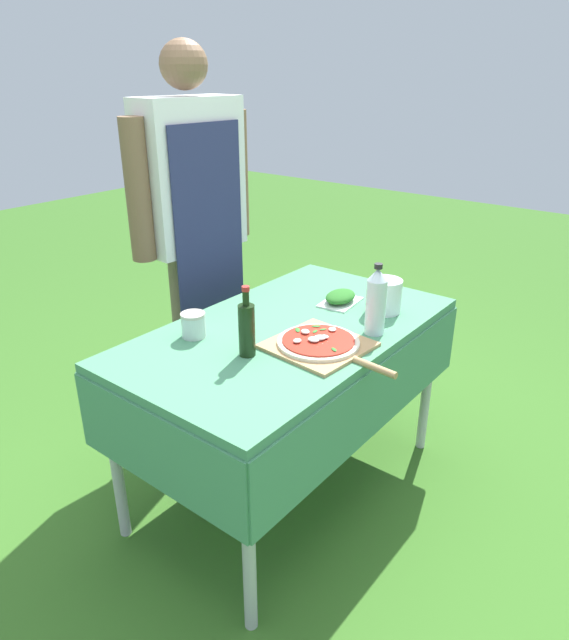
% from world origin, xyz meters
% --- Properties ---
extents(ground_plane, '(12.00, 12.00, 0.00)m').
position_xyz_m(ground_plane, '(0.00, 0.00, 0.00)').
color(ground_plane, '#386B23').
extents(prep_table, '(1.34, 0.78, 0.74)m').
position_xyz_m(prep_table, '(0.00, 0.00, 0.66)').
color(prep_table, '#478960').
rests_on(prep_table, ground).
extents(person_cook, '(0.65, 0.25, 1.75)m').
position_xyz_m(person_cook, '(0.21, 0.71, 1.03)').
color(person_cook, '#70604C').
rests_on(person_cook, ground).
extents(pizza_on_peel, '(0.34, 0.49, 0.05)m').
position_xyz_m(pizza_on_peel, '(-0.06, -0.19, 0.75)').
color(pizza_on_peel, tan).
rests_on(pizza_on_peel, prep_table).
extents(oil_bottle, '(0.06, 0.06, 0.25)m').
position_xyz_m(oil_bottle, '(-0.26, -0.03, 0.84)').
color(oil_bottle, black).
rests_on(oil_bottle, prep_table).
extents(water_bottle, '(0.07, 0.07, 0.27)m').
position_xyz_m(water_bottle, '(0.16, -0.27, 0.87)').
color(water_bottle, silver).
rests_on(water_bottle, prep_table).
extents(herb_container, '(0.20, 0.15, 0.05)m').
position_xyz_m(herb_container, '(0.33, -0.02, 0.77)').
color(herb_container, silver).
rests_on(herb_container, prep_table).
extents(mixing_tub, '(0.14, 0.14, 0.13)m').
position_xyz_m(mixing_tub, '(0.36, -0.20, 0.81)').
color(mixing_tub, silver).
rests_on(mixing_tub, prep_table).
extents(sauce_jar, '(0.09, 0.09, 0.09)m').
position_xyz_m(sauce_jar, '(-0.27, 0.22, 0.78)').
color(sauce_jar, silver).
rests_on(sauce_jar, prep_table).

